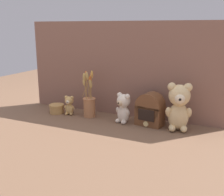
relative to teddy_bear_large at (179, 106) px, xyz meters
name	(u,v)px	position (x,y,z in m)	size (l,w,h in m)	color
ground_plane	(111,121)	(-0.44, -0.03, -0.15)	(4.00, 4.00, 0.00)	brown
backdrop_wall	(121,69)	(-0.44, 0.14, 0.17)	(1.45, 0.02, 0.65)	#845B4C
teddy_bear_large	(179,106)	(0.00, 0.00, 0.00)	(0.16, 0.15, 0.29)	#DBBC84
teddy_bear_medium	(123,107)	(-0.36, -0.02, -0.05)	(0.11, 0.10, 0.20)	beige
teddy_bear_small	(69,105)	(-0.77, -0.02, -0.08)	(0.08, 0.07, 0.14)	tan
flower_vase	(89,102)	(-0.62, 0.00, -0.04)	(0.13, 0.14, 0.33)	#AD7047
vintage_radio	(150,110)	(-0.18, 0.01, -0.05)	(0.18, 0.13, 0.21)	brown
decorative_tin_tall	(57,109)	(-0.88, -0.02, -0.12)	(0.11, 0.11, 0.06)	tan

